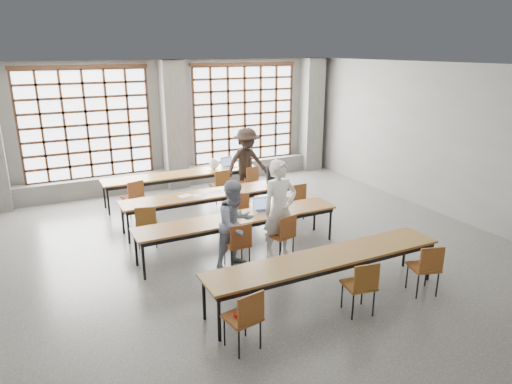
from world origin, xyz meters
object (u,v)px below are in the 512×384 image
red_pouch (242,314)px  phone (250,217)px  student_female (235,224)px  chair_near_right (427,265)px  student_male (280,210)px  student_back (247,163)px  mouse (283,209)px  chair_back_left (134,194)px  chair_back_mid (221,183)px  desk_row_a (182,176)px  chair_front_left (239,241)px  desk_row_b (212,195)px  chair_near_mid (362,282)px  laptop_front (263,208)px  desk_row_c (239,220)px  laptop_back (228,164)px  chair_back_right (250,179)px  backpack (274,175)px  desk_row_d (327,260)px  chair_mid_centre (239,207)px  plastic_bag (214,164)px  chair_near_left (246,314)px  chair_mid_left (146,222)px  chair_mid_right (296,197)px  chair_front_right (284,232)px

red_pouch → phone: bearing=62.2°
student_female → chair_near_right: bearing=-63.6°
student_male → phone: 0.61m
student_female → student_back: student_back is taller
chair_near_right → phone: (-1.80, 2.70, 0.20)m
red_pouch → mouse: bearing=51.5°
chair_back_left → chair_back_mid: size_ratio=1.00×
chair_back_left → student_back: size_ratio=0.48×
desk_row_a → chair_front_left: (-0.30, -4.16, -0.13)m
desk_row_b → chair_near_mid: (0.61, -4.45, -0.13)m
laptop_front → mouse: 0.41m
desk_row_c → laptop_back: laptop_back is taller
desk_row_c → chair_back_mid: 3.01m
desk_row_a → chair_near_right: chair_near_right is taller
chair_back_right → backpack: backpack is taller
desk_row_d → red_pouch: bearing=-162.1°
chair_mid_centre → plastic_bag: 2.61m
chair_back_left → chair_near_right: size_ratio=1.00×
desk_row_c → chair_near_mid: size_ratio=4.55×
student_male → laptop_back: 4.21m
desk_row_c → student_female: student_female is taller
chair_back_left → chair_near_left: same height
desk_row_a → laptop_front: (0.56, -3.42, 0.13)m
desk_row_b → chair_near_right: chair_near_right is taller
chair_mid_left → chair_near_mid: 4.43m
chair_back_right → laptop_back: 0.83m
chair_mid_right → laptop_back: size_ratio=2.09×
desk_row_d → phone: 2.10m
laptop_front → phone: laptop_front is taller
phone → chair_near_right: bearing=-56.3°
chair_back_left → laptop_back: size_ratio=2.09×
chair_back_right → mouse: chair_back_right is taller
desk_row_c → chair_mid_right: (1.88, 1.03, -0.13)m
desk_row_c → red_pouch: desk_row_c is taller
chair_mid_right → mouse: 1.42m
chair_near_right → chair_mid_right: bearing=91.4°
desk_row_c → desk_row_d: 2.23m
desk_row_b → chair_near_mid: size_ratio=4.55×
chair_near_mid → laptop_back: bearing=84.3°
phone → plastic_bag: 3.75m
chair_front_right → chair_near_right: same height
desk_row_b → chair_mid_right: (1.80, -0.63, -0.13)m
plastic_bag → phone: bearing=-101.0°
chair_back_mid → red_pouch: (-2.00, -5.62, -0.04)m
desk_row_d → chair_near_mid: chair_near_mid is taller
student_female → plastic_bag: (1.20, 4.08, 0.06)m
chair_mid_right → chair_front_left: bearing=-142.8°
chair_near_right → plastic_bag: size_ratio=3.08×
chair_near_left → chair_back_right: bearing=63.8°
chair_back_mid → chair_near_left: bearing=-109.2°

